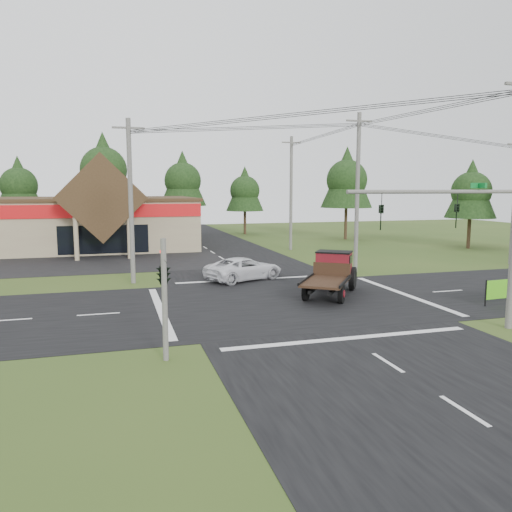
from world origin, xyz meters
name	(u,v)px	position (x,y,z in m)	size (l,w,h in m)	color
ground	(291,302)	(0.00, 0.00, 0.00)	(120.00, 120.00, 0.00)	#30481A
road_ns	(291,302)	(0.00, 0.00, 0.01)	(12.00, 120.00, 0.02)	black
road_ew	(291,302)	(0.00, 0.00, 0.01)	(120.00, 12.00, 0.02)	black
parking_apron	(54,263)	(-14.00, 19.00, 0.01)	(28.00, 14.00, 0.02)	black
cvs_building	(46,222)	(-15.70, 29.57, 2.78)	(30.40, 18.20, 9.19)	gray
traffic_signal_mast	(483,229)	(5.82, -7.50, 4.43)	(8.12, 0.24, 7.00)	#595651
traffic_signal_corner	(163,263)	(-7.50, -7.32, 3.52)	(0.53, 2.48, 4.40)	#595651
utility_pole_nw	(131,200)	(-8.00, 8.00, 5.39)	(2.00, 0.30, 10.50)	#595651
utility_pole_ne	(357,192)	(8.00, 8.00, 5.89)	(2.00, 0.30, 11.50)	#595651
utility_pole_n	(291,192)	(8.00, 22.00, 5.74)	(2.00, 0.30, 11.20)	#595651
tree_row_b	(19,184)	(-20.00, 42.00, 6.70)	(5.60, 5.60, 10.10)	#332316
tree_row_c	(104,168)	(-10.00, 41.00, 8.72)	(7.28, 7.28, 13.13)	#332316
tree_row_d	(183,179)	(0.00, 42.00, 7.38)	(6.16, 6.16, 11.11)	#332316
tree_row_e	(245,189)	(8.00, 40.00, 6.03)	(5.04, 5.04, 9.09)	#332316
tree_side_ne	(347,178)	(18.00, 30.00, 7.38)	(6.16, 6.16, 11.11)	#332316
tree_side_e_near	(471,189)	(26.00, 18.00, 6.03)	(5.04, 5.04, 9.09)	#332316
antique_flatbed_truck	(330,274)	(2.69, 0.87, 1.25)	(2.28, 5.96, 2.49)	#600D17
white_pickup	(244,269)	(-0.75, 7.13, 0.76)	(2.53, 5.50, 1.53)	silver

